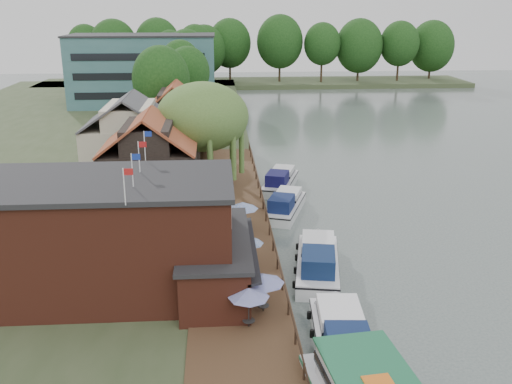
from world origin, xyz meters
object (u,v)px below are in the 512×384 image
object	(u,v)px
umbrella_3	(249,252)
umbrella_4	(233,227)
cottage_c	(176,120)
umbrella_0	(249,307)
willow	(203,138)
umbrella_1	(263,293)
cruiser_0	(343,336)
pub	(141,235)
cruiser_1	(318,257)
cottage_a	(150,162)
cruiser_3	(280,178)
cruiser_2	(285,202)
hotel_block	(144,70)
cottage_b	(131,137)
umbrella_5	(243,216)
umbrella_2	(238,271)

from	to	relation	value
umbrella_3	umbrella_4	bearing A→B (deg)	101.11
cottage_c	umbrella_0	world-z (taller)	cottage_c
willow	umbrella_1	size ratio (longest dim) A/B	4.24
umbrella_1	cruiser_0	size ratio (longest dim) A/B	0.24
pub	cruiser_1	bearing A→B (deg)	16.26
cottage_a	umbrella_3	size ratio (longest dim) A/B	3.62
willow	pub	bearing A→B (deg)	-99.93
pub	cruiser_0	size ratio (longest dim) A/B	1.98
willow	cruiser_3	distance (m)	9.80
cottage_a	willow	world-z (taller)	willow
cottage_a	cruiser_2	bearing A→B (deg)	3.30
umbrella_1	umbrella_4	size ratio (longest dim) A/B	1.03
umbrella_0	cruiser_0	xyz separation A→B (m)	(4.99, -1.56, -1.06)
pub	hotel_block	distance (m)	71.49
cottage_b	umbrella_4	world-z (taller)	cottage_b
umbrella_5	willow	bearing A→B (deg)	106.30
pub	umbrella_0	distance (m)	8.47
cottage_b	umbrella_0	world-z (taller)	cottage_b
cottage_c	umbrella_3	distance (m)	32.59
umbrella_2	umbrella_5	size ratio (longest dim) A/B	0.96
willow	umbrella_2	world-z (taller)	willow
cottage_a	umbrella_2	world-z (taller)	cottage_a
cruiser_1	umbrella_5	bearing A→B (deg)	141.25
umbrella_2	cruiser_0	xyz separation A→B (m)	(5.44, -6.04, -1.06)
cottage_c	umbrella_0	xyz separation A→B (m)	(6.35, -39.08, -2.96)
cottage_c	cruiser_3	bearing A→B (deg)	-43.99
cottage_b	umbrella_0	bearing A→B (deg)	-71.01
cruiser_2	cruiser_0	bearing A→B (deg)	-70.14
pub	cruiser_2	distance (m)	19.40
umbrella_1	cruiser_1	distance (m)	8.26
umbrella_0	cruiser_1	size ratio (longest dim) A/B	0.24
umbrella_1	umbrella_0	bearing A→B (deg)	-120.00
hotel_block	cruiser_0	size ratio (longest dim) A/B	2.51
cottage_c	willow	bearing A→B (deg)	-75.96
willow	umbrella_5	bearing A→B (deg)	-73.70
cottage_b	cruiser_3	size ratio (longest dim) A/B	1.06
pub	cottage_c	size ratio (longest dim) A/B	2.35
umbrella_3	cottage_b	bearing A→B (deg)	115.40
cottage_b	cottage_a	bearing A→B (deg)	-73.30
umbrella_3	cruiser_2	world-z (taller)	umbrella_3
pub	cottage_b	size ratio (longest dim) A/B	2.08
cruiser_2	cruiser_3	bearing A→B (deg)	105.60
umbrella_4	cruiser_2	bearing A→B (deg)	60.47
umbrella_0	umbrella_2	size ratio (longest dim) A/B	1.00
hotel_block	cottage_a	bearing A→B (deg)	-82.87
hotel_block	umbrella_3	xyz separation A→B (m)	(14.80, -68.73, -4.86)
umbrella_4	umbrella_1	bearing A→B (deg)	-82.33
umbrella_0	willow	bearing A→B (deg)	96.49
cottage_a	cruiser_3	distance (m)	15.28
hotel_block	umbrella_1	world-z (taller)	hotel_block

